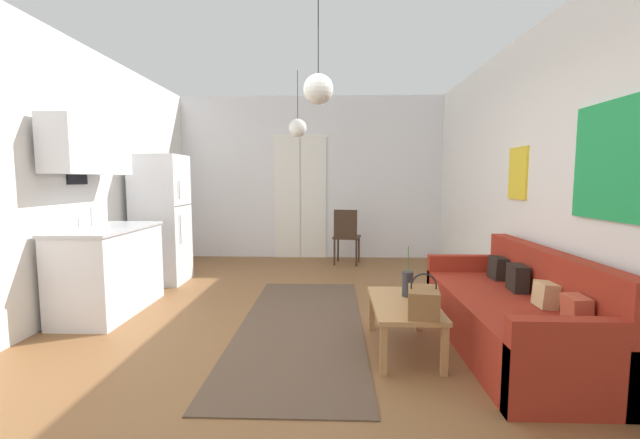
# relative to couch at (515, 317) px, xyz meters

# --- Properties ---
(ground_plane) EXTENTS (5.24, 8.23, 0.10)m
(ground_plane) POSITION_rel_couch_xyz_m (-1.91, 0.13, -0.33)
(ground_plane) COLOR brown
(wall_back) EXTENTS (4.84, 0.13, 2.87)m
(wall_back) POSITION_rel_couch_xyz_m (-1.92, 3.99, 1.15)
(wall_back) COLOR silver
(wall_back) RESTS_ON ground_plane
(wall_right) EXTENTS (0.12, 7.83, 2.87)m
(wall_right) POSITION_rel_couch_xyz_m (0.46, 0.13, 1.16)
(wall_right) COLOR white
(wall_right) RESTS_ON ground_plane
(wall_left) EXTENTS (0.12, 7.83, 2.87)m
(wall_left) POSITION_rel_couch_xyz_m (-4.29, 0.13, 1.16)
(wall_left) COLOR white
(wall_left) RESTS_ON ground_plane
(area_rug) EXTENTS (1.17, 3.07, 0.01)m
(area_rug) POSITION_rel_couch_xyz_m (-1.82, 0.47, -0.27)
(area_rug) COLOR brown
(area_rug) RESTS_ON ground_plane
(couch) EXTENTS (0.82, 2.08, 0.83)m
(couch) POSITION_rel_couch_xyz_m (0.00, 0.00, 0.00)
(couch) COLOR maroon
(couch) RESTS_ON ground_plane
(coffee_table) EXTENTS (0.52, 0.96, 0.40)m
(coffee_table) POSITION_rel_couch_xyz_m (-0.93, -0.04, 0.07)
(coffee_table) COLOR #B27F4C
(coffee_table) RESTS_ON ground_plane
(bamboo_vase) EXTENTS (0.10, 0.10, 0.44)m
(bamboo_vase) POSITION_rel_couch_xyz_m (-0.87, 0.13, 0.24)
(bamboo_vase) COLOR #2D2D33
(bamboo_vase) RESTS_ON coffee_table
(handbag) EXTENTS (0.27, 0.34, 0.32)m
(handbag) POSITION_rel_couch_xyz_m (-0.84, -0.36, 0.23)
(handbag) COLOR brown
(handbag) RESTS_ON coffee_table
(refrigerator) EXTENTS (0.65, 0.62, 1.74)m
(refrigerator) POSITION_rel_couch_xyz_m (-3.85, 2.10, 0.59)
(refrigerator) COLOR white
(refrigerator) RESTS_ON ground_plane
(kitchen_counter) EXTENTS (0.64, 1.27, 2.01)m
(kitchen_counter) POSITION_rel_couch_xyz_m (-3.91, 0.82, 0.46)
(kitchen_counter) COLOR silver
(kitchen_counter) RESTS_ON ground_plane
(accent_chair) EXTENTS (0.49, 0.47, 0.92)m
(accent_chair) POSITION_rel_couch_xyz_m (-1.29, 3.32, 0.24)
(accent_chair) COLOR #382619
(accent_chair) RESTS_ON ground_plane
(pendant_lamp_near) EXTENTS (0.22, 0.22, 0.92)m
(pendant_lamp_near) POSITION_rel_couch_xyz_m (-1.62, -0.27, 1.79)
(pendant_lamp_near) COLOR black
(pendant_lamp_far) EXTENTS (0.25, 0.25, 0.89)m
(pendant_lamp_far) POSITION_rel_couch_xyz_m (-2.00, 2.31, 1.83)
(pendant_lamp_far) COLOR black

